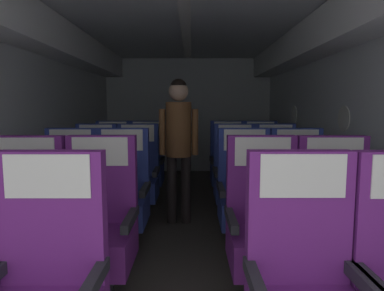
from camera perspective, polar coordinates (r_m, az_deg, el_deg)
ground at (r=3.66m, az=-1.03°, el=-14.36°), size 3.52×7.06×0.02m
fuselage_shell at (r=3.70m, az=-0.99°, el=12.03°), size 3.40×6.71×2.30m
seat_b_left_window at (r=2.62m, az=-26.39°, el=-12.61°), size 0.52×0.51×1.10m
seat_b_left_aisle at (r=2.47m, az=-15.35°, el=-13.35°), size 0.52×0.51×1.10m
seat_b_right_aisle at (r=2.56m, az=23.51°, el=-12.93°), size 0.52×0.51×1.10m
seat_b_right_window at (r=2.43m, az=12.21°, el=-13.58°), size 0.52×0.51×1.10m
seat_c_left_window at (r=3.36m, az=-19.91°, el=-8.16°), size 0.52×0.51×1.10m
seat_c_left_aisle at (r=3.24m, az=-11.70°, el=-8.46°), size 0.52×0.51×1.10m
seat_c_right_aisle at (r=3.31m, az=17.78°, el=-8.32°), size 0.52×0.51×1.10m
seat_c_right_window at (r=3.21m, az=9.14°, el=-8.54°), size 0.52×0.51×1.10m
seat_d_left_window at (r=4.14m, az=-15.93°, el=-5.26°), size 0.52×0.51×1.10m
seat_d_left_aisle at (r=4.04m, az=-9.08°, el=-5.40°), size 0.52×0.51×1.10m
seat_d_right_aisle at (r=4.11m, az=14.26°, el=-5.31°), size 0.52×0.51×1.10m
seat_d_right_window at (r=4.00m, az=7.49°, el=-5.48°), size 0.52×0.51×1.10m
seat_e_left_window at (r=4.92m, az=-13.16°, el=-3.33°), size 0.52×0.51×1.10m
seat_e_left_aisle at (r=4.83m, az=-7.61°, el=-3.40°), size 0.52×0.51×1.10m
seat_e_right_aisle at (r=4.88m, az=11.76°, el=-3.38°), size 0.52×0.51×1.10m
seat_e_right_window at (r=4.83m, az=6.25°, el=-3.39°), size 0.52×0.51×1.10m
flight_attendant at (r=3.70m, az=-2.10°, el=1.72°), size 0.43×0.28×1.60m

